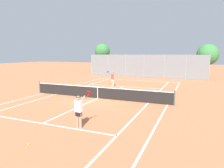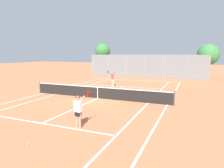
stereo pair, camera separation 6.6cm
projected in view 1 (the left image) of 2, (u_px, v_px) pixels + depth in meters
name	position (u px, v px, depth m)	size (l,w,h in m)	color
ground_plane	(98.00, 98.00, 16.16)	(120.00, 120.00, 0.00)	#C67047
court_line_markings	(98.00, 98.00, 16.16)	(11.10, 23.90, 0.01)	white
tennis_net	(98.00, 92.00, 16.09)	(12.00, 0.10, 1.07)	#474C47
player_near_side	(79.00, 110.00, 9.54)	(0.71, 0.72, 1.77)	tan
player_far_left	(113.00, 78.00, 21.73)	(0.85, 0.68, 1.77)	#D8A884
loose_tennis_ball_0	(28.00, 144.00, 7.87)	(0.07, 0.07, 0.07)	#D1DB33
back_fence	(144.00, 66.00, 30.23)	(18.02, 0.08, 3.47)	gray
tree_behind_left	(103.00, 52.00, 36.52)	(2.79, 2.79, 5.43)	brown
tree_behind_right	(208.00, 55.00, 28.15)	(2.99, 2.99, 4.98)	brown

